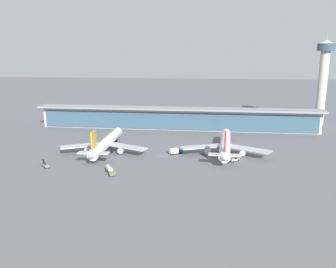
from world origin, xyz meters
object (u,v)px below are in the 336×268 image
service_truck_under_wing_white (235,160)px  control_tower (323,75)px  airliner_centre_stand (225,144)px  service_truck_mid_apron_blue (175,151)px  service_truck_near_nose_grey (46,165)px  service_truck_by_tail_olive (110,170)px  airliner_left_stand (106,143)px

service_truck_under_wing_white → control_tower: size_ratio=0.09×
airliner_centre_stand → service_truck_mid_apron_blue: (-25.07, -4.07, -3.27)m
service_truck_near_nose_grey → service_truck_under_wing_white: same height
service_truck_mid_apron_blue → service_truck_by_tail_olive: 40.86m
service_truck_under_wing_white → service_truck_by_tail_olive: service_truck_by_tail_olive is taller
airliner_left_stand → airliner_centre_stand: (61.21, 4.46, 0.00)m
airliner_left_stand → service_truck_by_tail_olive: airliner_left_stand is taller
airliner_centre_stand → service_truck_by_tail_olive: size_ratio=6.91×
service_truck_near_nose_grey → service_truck_by_tail_olive: service_truck_by_tail_olive is taller
airliner_centre_stand → service_truck_under_wing_white: airliner_centre_stand is taller
service_truck_under_wing_white → service_truck_by_tail_olive: bearing=-155.8°
airliner_centre_stand → airliner_left_stand: bearing=-175.8°
airliner_centre_stand → service_truck_near_nose_grey: 87.17m
service_truck_under_wing_white → service_truck_mid_apron_blue: bearing=163.9°
service_truck_near_nose_grey → control_tower: (151.97, 119.77, 34.63)m
airliner_centre_stand → control_tower: control_tower is taller
service_truck_by_tail_olive → control_tower: size_ratio=0.13×
service_truck_mid_apron_blue → airliner_left_stand: bearing=-179.4°
airliner_left_stand → service_truck_near_nose_grey: (-19.70, -27.74, -4.15)m
service_truck_under_wing_white → control_tower: control_tower is taller
airliner_left_stand → service_truck_under_wing_white: bearing=-7.0°
service_truck_mid_apron_blue → service_truck_near_nose_grey: bearing=-153.3°
airliner_left_stand → service_truck_mid_apron_blue: (36.14, 0.38, -3.27)m
service_truck_by_tail_olive → airliner_left_stand: bearing=109.7°
airliner_centre_stand → service_truck_near_nose_grey: airliner_centre_stand is taller
control_tower → airliner_centre_stand: bearing=-129.1°
airliner_centre_stand → control_tower: size_ratio=0.91×
airliner_left_stand → control_tower: control_tower is taller
airliner_centre_stand → service_truck_near_nose_grey: bearing=-158.3°
airliner_centre_stand → service_truck_under_wing_white: (4.22, -12.54, -4.15)m
airliner_centre_stand → service_truck_under_wing_white: bearing=-71.4°
airliner_centre_stand → service_truck_near_nose_grey: size_ratio=9.97×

